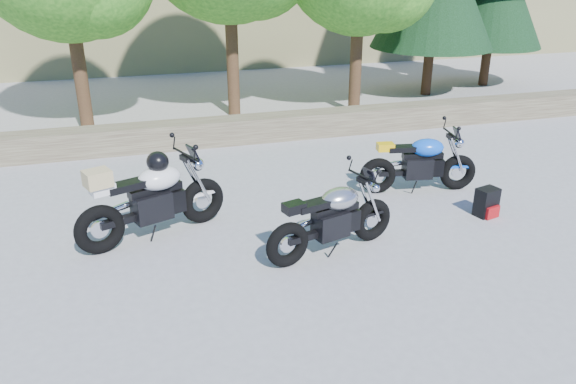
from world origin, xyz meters
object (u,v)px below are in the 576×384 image
object	(u,v)px
blue_bike	(420,164)
backpack	(487,203)
silver_bike	(333,219)
white_bike	(151,197)

from	to	relation	value
blue_bike	backpack	world-z (taller)	blue_bike
silver_bike	white_bike	xyz separation A→B (m)	(-2.14, 1.07, 0.12)
white_bike	backpack	distance (m)	4.73
silver_bike	backpack	world-z (taller)	silver_bike
silver_bike	white_bike	distance (m)	2.39
silver_bike	white_bike	world-z (taller)	white_bike
blue_bike	backpack	distance (m)	1.25
blue_bike	backpack	size ratio (longest dim) A/B	4.50
blue_bike	backpack	bearing A→B (deg)	-55.73
silver_bike	blue_bike	world-z (taller)	blue_bike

